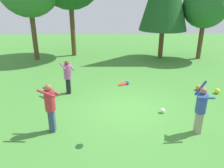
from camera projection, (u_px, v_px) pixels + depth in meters
ground_plane at (127, 110)px, 8.95m from camera, size 40.00×40.00×0.00m
person_thrower at (201, 107)px, 7.13m from camera, size 0.57×0.52×1.80m
person_catcher at (50, 104)px, 7.18m from camera, size 0.65×0.57×1.72m
person_bystander at (68, 74)px, 10.18m from camera, size 0.70×0.72×1.60m
frisbee at (122, 84)px, 6.57m from camera, size 0.37×0.37×0.09m
ball_yellow at (217, 91)px, 10.45m from camera, size 0.25×0.25×0.25m
ball_blue at (127, 83)px, 11.53m from camera, size 0.21×0.21×0.21m
ball_white at (163, 111)px, 8.70m from camera, size 0.19×0.19×0.19m
ball_orange at (198, 88)px, 10.83m from camera, size 0.25×0.25×0.25m
tree_far_right at (206, 6)px, 15.14m from camera, size 3.11×3.11×5.31m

